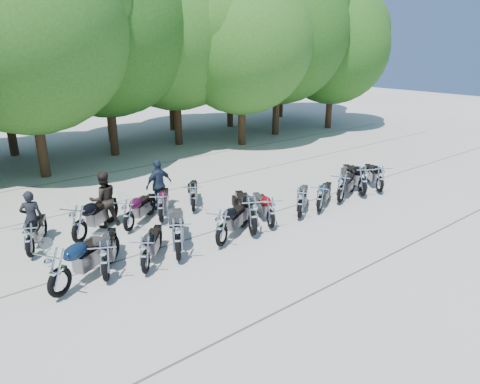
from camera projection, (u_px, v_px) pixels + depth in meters
ground at (270, 238)px, 13.29m from camera, size 90.00×90.00×0.00m
tree_3 at (23, 28)px, 17.44m from camera, size 8.70×8.70×10.67m
tree_4 at (103, 24)px, 21.12m from camera, size 9.13×9.13×11.20m
tree_5 at (174, 28)px, 23.63m from camera, size 9.04×9.04×11.10m
tree_6 at (242, 42)px, 23.84m from camera, size 8.00×8.00×9.82m
tree_7 at (278, 33)px, 26.51m from camera, size 8.79×8.79×10.79m
tree_8 at (333, 48)px, 29.11m from camera, size 7.53×7.53×9.25m
tree_12 at (103, 44)px, 24.66m from camera, size 7.88×7.88×9.67m
tree_13 at (169, 39)px, 28.18m from camera, size 8.31×8.31×10.20m
tree_14 at (230, 42)px, 29.58m from camera, size 8.02×8.02×9.84m
tree_15 at (283, 27)px, 33.36m from camera, size 9.67×9.67×11.86m
motorcycle_0 at (58, 271)px, 9.88m from camera, size 2.59×1.98×1.44m
motorcycle_1 at (105, 260)px, 10.59m from camera, size 1.65×2.27×1.25m
motorcycle_2 at (145, 254)px, 10.97m from camera, size 1.83×2.02×1.19m
motorcycle_3 at (178, 238)px, 11.59m from camera, size 1.93×2.54×1.41m
motorcycle_4 at (222, 227)px, 12.42m from camera, size 2.39×1.74×1.32m
motorcycle_5 at (253, 215)px, 13.12m from camera, size 1.83×2.65×1.45m
motorcycle_6 at (271, 212)px, 13.70m from camera, size 1.46×2.22×1.21m
motorcycle_7 at (300, 203)px, 14.46m from camera, size 2.11×1.86×1.23m
motorcycle_8 at (320, 198)px, 14.98m from camera, size 2.13×1.60×1.18m
motorcycle_9 at (341, 188)px, 15.87m from camera, size 2.41×1.57×1.31m
motorcycle_10 at (363, 180)px, 16.56m from camera, size 1.98×2.49×1.40m
motorcycle_11 at (380, 178)px, 17.00m from camera, size 1.97×2.23×1.29m
motorcycle_12 at (29, 239)px, 11.80m from camera, size 1.50×2.15×1.18m
motorcycle_13 at (79, 223)px, 12.61m from camera, size 2.41×2.09×1.39m
motorcycle_14 at (128, 215)px, 13.45m from camera, size 2.14×1.88×1.24m
motorcycle_15 at (161, 207)px, 14.14m from camera, size 1.74×2.12×1.21m
motorcycle_16 at (193, 197)px, 15.06m from camera, size 1.71×2.12×1.20m
rider_0 at (32, 218)px, 12.62m from camera, size 0.71×0.58×1.68m
rider_1 at (104, 199)px, 13.85m from camera, size 0.97×0.79×1.87m
rider_2 at (159, 185)px, 15.33m from camera, size 1.15×0.62×1.86m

